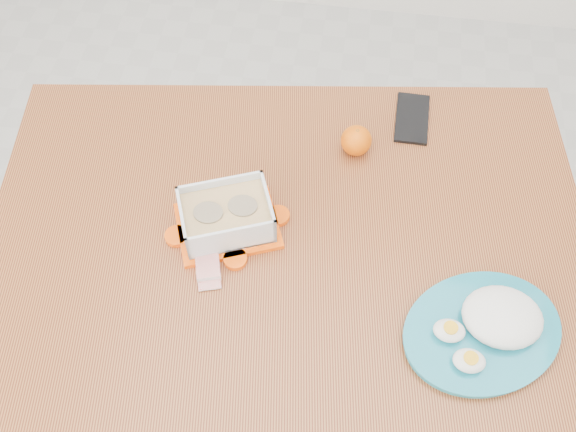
# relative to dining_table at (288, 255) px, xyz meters

# --- Properties ---
(ground) EXTENTS (3.50, 3.50, 0.00)m
(ground) POSITION_rel_dining_table_xyz_m (0.13, -0.11, -0.65)
(ground) COLOR #B7B7B2
(ground) RESTS_ON ground
(dining_table) EXTENTS (1.33, 0.98, 0.75)m
(dining_table) POSITION_rel_dining_table_xyz_m (0.00, 0.00, 0.00)
(dining_table) COLOR #A35F2E
(dining_table) RESTS_ON ground
(food_container) EXTENTS (0.24, 0.22, 0.09)m
(food_container) POSITION_rel_dining_table_xyz_m (-0.12, -0.01, 0.14)
(food_container) COLOR #FF5407
(food_container) RESTS_ON dining_table
(orange_fruit) EXTENTS (0.07, 0.07, 0.07)m
(orange_fruit) POSITION_rel_dining_table_xyz_m (0.12, 0.23, 0.13)
(orange_fruit) COLOR orange
(orange_fruit) RESTS_ON dining_table
(rice_plate) EXTENTS (0.40, 0.40, 0.08)m
(rice_plate) POSITION_rel_dining_table_xyz_m (0.39, -0.16, 0.12)
(rice_plate) COLOR teal
(rice_plate) RESTS_ON dining_table
(candy_bar) EXTENTS (0.10, 0.19, 0.02)m
(candy_bar) POSITION_rel_dining_table_xyz_m (-0.16, -0.04, 0.10)
(candy_bar) COLOR #B70E09
(candy_bar) RESTS_ON dining_table
(smartphone) EXTENTS (0.08, 0.15, 0.01)m
(smartphone) POSITION_rel_dining_table_xyz_m (0.24, 0.34, 0.10)
(smartphone) COLOR black
(smartphone) RESTS_ON dining_table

